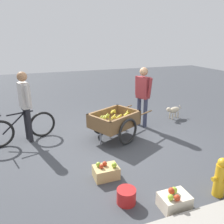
# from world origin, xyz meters

# --- Properties ---
(ground_plane) EXTENTS (24.00, 24.00, 0.00)m
(ground_plane) POSITION_xyz_m (0.00, 0.00, 0.00)
(ground_plane) COLOR #3D3F44
(fruit_cart) EXTENTS (1.81, 1.42, 0.70)m
(fruit_cart) POSITION_xyz_m (-0.18, -0.20, 0.44)
(fruit_cart) COLOR brown
(fruit_cart) RESTS_ON ground
(vendor_person) EXTENTS (0.33, 0.52, 1.66)m
(vendor_person) POSITION_xyz_m (-1.20, -0.71, 1.00)
(vendor_person) COLOR #333851
(vendor_person) RESTS_ON ground
(bicycle) EXTENTS (1.61, 0.62, 0.85)m
(bicycle) POSITION_xyz_m (1.97, -0.79, 0.35)
(bicycle) COLOR black
(bicycle) RESTS_ON ground
(cyclist_person) EXTENTS (0.29, 0.55, 1.69)m
(cyclist_person) POSITION_xyz_m (1.82, -0.84, 1.02)
(cyclist_person) COLOR black
(cyclist_person) RESTS_ON ground
(dog) EXTENTS (0.65, 0.29, 0.40)m
(dog) POSITION_xyz_m (-2.41, -0.93, 0.27)
(dog) COLOR beige
(dog) RESTS_ON ground
(fire_hydrant) EXTENTS (0.25, 0.25, 0.67)m
(fire_hydrant) POSITION_xyz_m (-0.99, 2.36, 0.33)
(fire_hydrant) COLOR gold
(fire_hydrant) RESTS_ON ground
(plastic_bucket) EXTENTS (0.30, 0.30, 0.24)m
(plastic_bucket) POSITION_xyz_m (0.46, 2.01, 0.12)
(plastic_bucket) COLOR #B21E1E
(plastic_bucket) RESTS_ON ground
(apple_crate) EXTENTS (0.44, 0.32, 0.32)m
(apple_crate) POSITION_xyz_m (0.55, 1.29, 0.12)
(apple_crate) COLOR tan
(apple_crate) RESTS_ON ground
(mixed_fruit_crate) EXTENTS (0.44, 0.32, 0.32)m
(mixed_fruit_crate) POSITION_xyz_m (-0.16, 2.35, 0.12)
(mixed_fruit_crate) COLOR beige
(mixed_fruit_crate) RESTS_ON ground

